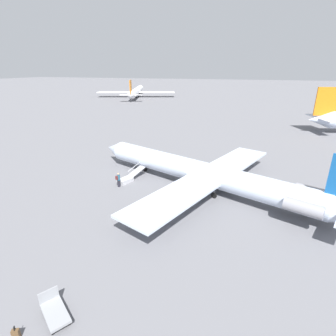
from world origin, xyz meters
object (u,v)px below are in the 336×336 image
(boarding_stairs, at_px, (128,178))
(luggage_cart, at_px, (54,311))
(passenger, at_px, (118,179))
(suitcase, at_px, (16,334))
(airplane_main, at_px, (207,174))
(airplane_taxiing_distant, at_px, (136,91))

(boarding_stairs, xyz_separation_m, luggage_cart, (-4.56, 18.29, 0.09))
(boarding_stairs, distance_m, luggage_cart, 18.85)
(passenger, xyz_separation_m, luggage_cart, (-4.84, 16.51, -0.54))
(luggage_cart, bearing_deg, passenger, -40.33)
(boarding_stairs, bearing_deg, suitcase, -149.49)
(airplane_main, bearing_deg, airplane_taxiing_distant, -40.70)
(boarding_stairs, relative_size, luggage_cart, 1.69)
(airplane_taxiing_distant, relative_size, passenger, 26.09)
(passenger, bearing_deg, suitcase, -147.68)
(boarding_stairs, bearing_deg, airplane_main, -66.63)
(suitcase, bearing_deg, airplane_main, -106.51)
(passenger, height_order, luggage_cart, passenger)
(airplane_taxiing_distant, distance_m, passenger, 101.32)
(boarding_stairs, xyz_separation_m, suitcase, (-3.55, 19.95, -0.04))
(airplane_taxiing_distant, bearing_deg, luggage_cart, -176.01)
(passenger, height_order, suitcase, passenger)
(suitcase, bearing_deg, luggage_cart, -121.21)
(luggage_cart, bearing_deg, airplane_main, -71.72)
(boarding_stairs, bearing_deg, luggage_cart, -145.59)
(airplane_main, relative_size, passenger, 17.94)
(suitcase, bearing_deg, boarding_stairs, -79.91)
(airplane_taxiing_distant, xyz_separation_m, boarding_stairs, (-40.44, 91.23, -2.14))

